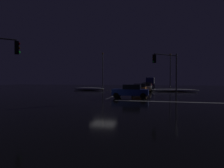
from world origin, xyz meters
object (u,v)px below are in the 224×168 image
sedan_orange (140,89)px  sedan_black (147,85)px  traffic_signal_ne (167,66)px  sedan_white (146,87)px  sedan_red (148,85)px  sedan_blue_crossing (131,91)px  streetlamp_left_far (103,68)px  sedan_gray (147,86)px  streetlamp_right_far (170,68)px  box_truck (150,81)px

sedan_orange → sedan_black: same height
traffic_signal_ne → sedan_orange: bearing=144.9°
sedan_white → sedan_red: bearing=91.1°
sedan_blue_crossing → streetlamp_left_far: streetlamp_left_far is taller
traffic_signal_ne → sedan_blue_crossing: bearing=-141.1°
sedan_orange → sedan_red: 25.61m
sedan_gray → streetlamp_right_far: streetlamp_right_far is taller
traffic_signal_ne → streetlamp_left_far: 27.29m
sedan_orange → streetlamp_left_far: bearing=120.3°
sedan_orange → sedan_gray: 12.70m
sedan_black → sedan_blue_crossing: same height
sedan_white → streetlamp_right_far: (5.13, 13.40, 4.22)m
sedan_white → streetlamp_left_far: bearing=132.4°
traffic_signal_ne → streetlamp_right_far: 22.62m
sedan_orange → sedan_gray: same height
sedan_blue_crossing → streetlamp_left_far: 28.60m
sedan_white → streetlamp_left_far: 18.73m
sedan_gray → sedan_red: bearing=90.5°
sedan_gray → sedan_blue_crossing: same height
sedan_red → streetlamp_right_far: streetlamp_right_far is taller
sedan_gray → traffic_signal_ne: traffic_signal_ne is taller
streetlamp_left_far → sedan_black: bearing=-2.8°
box_truck → streetlamp_right_far: streetlamp_right_far is taller
sedan_blue_crossing → streetlamp_left_far: bearing=113.2°
sedan_black → box_truck: 13.56m
sedan_white → sedan_black: 12.82m
sedan_blue_crossing → traffic_signal_ne: traffic_signal_ne is taller
sedan_red → sedan_blue_crossing: (-0.78, -31.69, 0.00)m
sedan_white → box_truck: (-0.07, 26.34, 0.91)m
sedan_white → sedan_black: size_ratio=1.00×
sedan_white → box_truck: box_truck is taller
box_truck → streetlamp_left_far: 18.15m
traffic_signal_ne → streetlamp_right_far: (2.00, 22.50, 1.09)m
streetlamp_left_far → streetlamp_right_far: bearing=0.0°
box_truck → sedan_blue_crossing: (-1.07, -38.89, -0.91)m
box_truck → sedan_white: bearing=-89.8°
sedan_white → sedan_red: size_ratio=1.00×
sedan_red → streetlamp_left_far: (-11.88, -5.74, 4.62)m
sedan_gray → sedan_black: bearing=91.0°
sedan_red → sedan_black: bearing=-90.0°
sedan_red → box_truck: (0.29, 7.20, 0.91)m
box_truck → traffic_signal_ne: traffic_signal_ne is taller
box_truck → traffic_signal_ne: (3.20, -35.44, 2.22)m
sedan_gray → box_truck: size_ratio=0.52×
box_truck → sedan_orange: bearing=-90.9°
sedan_red → traffic_signal_ne: traffic_signal_ne is taller
sedan_black → streetlamp_left_far: 12.76m
sedan_red → traffic_signal_ne: size_ratio=0.76×
sedan_white → sedan_black: bearing=91.6°
sedan_red → streetlamp_left_far: streetlamp_left_far is taller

